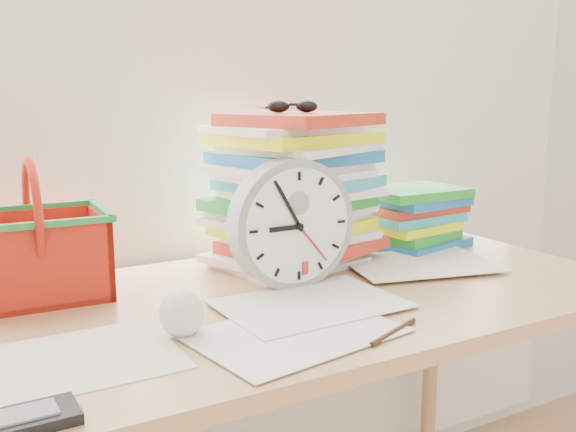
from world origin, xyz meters
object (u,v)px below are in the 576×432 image
clock (292,224)px  desk (293,329)px  book_stack (413,217)px  paper_stack (296,190)px  calculator (15,423)px  basket (34,230)px

clock → desk: bearing=-115.8°
clock → book_stack: bearing=18.3°
desk → clock: bearing=64.2°
paper_stack → desk: bearing=-121.6°
clock → calculator: (-0.56, -0.33, -0.12)m
desk → calculator: bearing=-152.1°
book_stack → clock: bearing=-161.7°
book_stack → desk: bearing=-158.3°
book_stack → calculator: (-1.00, -0.47, -0.07)m
clock → calculator: bearing=-150.0°
clock → calculator: size_ratio=1.80×
calculator → basket: bearing=77.0°
clock → paper_stack: bearing=57.1°
book_stack → basket: 0.90m
basket → clock: bearing=-19.5°
paper_stack → basket: size_ratio=1.35×
paper_stack → calculator: size_ratio=2.46×
clock → calculator: 0.66m
desk → calculator: (-0.55, -0.29, 0.08)m
desk → calculator: 0.62m
book_stack → basket: bearing=177.6°
desk → clock: size_ratio=5.33×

